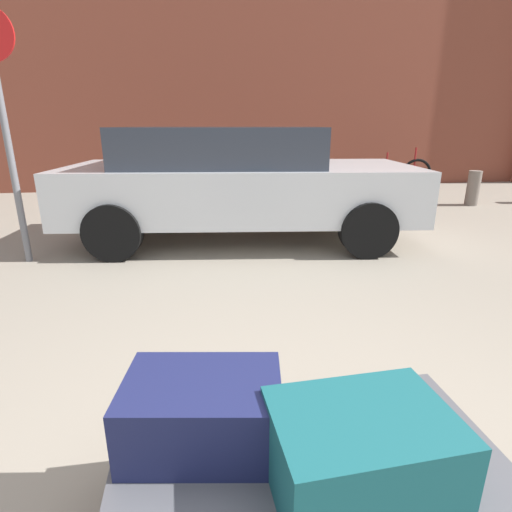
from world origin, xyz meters
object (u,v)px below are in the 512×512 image
luggage_cart (307,469)px  no_parking_sign (3,114)px  bollard_kerb_near (334,192)px  bollard_kerb_far (473,188)px  suitcase_teal_rear_right (360,451)px  suitcase_navy_stacked_top (203,411)px  bicycle_leaning (394,175)px  parked_car (236,181)px  bollard_kerb_mid (402,190)px

luggage_cart → no_parking_sign: size_ratio=0.54×
bollard_kerb_near → bollard_kerb_far: same height
suitcase_teal_rear_right → no_parking_sign: size_ratio=0.22×
suitcase_navy_stacked_top → bicycle_leaning: (4.47, 7.36, -0.10)m
suitcase_navy_stacked_top → bollard_kerb_far: size_ratio=0.87×
suitcase_navy_stacked_top → parked_car: parked_car is taller
suitcase_navy_stacked_top → no_parking_sign: (-1.84, 3.39, 1.08)m
suitcase_teal_rear_right → bicycle_leaning: (3.99, 7.64, -0.11)m
bicycle_leaning → bollard_kerb_far: bicycle_leaning is taller
bollard_kerb_mid → bollard_kerb_near: bearing=180.0°
parked_car → bollard_kerb_far: size_ratio=7.04×
luggage_cart → suitcase_navy_stacked_top: bearing=161.9°
bollard_kerb_mid → bollard_kerb_far: same height
suitcase_teal_rear_right → bicycle_leaning: 8.62m
suitcase_teal_rear_right → bicycle_leaning: bearing=59.7°
suitcase_navy_stacked_top → bollard_kerb_mid: size_ratio=0.87×
luggage_cart → bollard_kerb_mid: bearing=59.4°
bicycle_leaning → bollard_kerb_near: 2.67m
suitcase_navy_stacked_top → bicycle_leaning: bicycle_leaning is taller
luggage_cart → bollard_kerb_far: (4.80, 5.73, 0.05)m
suitcase_teal_rear_right → parked_car: 4.25m
suitcase_teal_rear_right → suitcase_navy_stacked_top: 0.55m
bollard_kerb_near → parked_car: bearing=-139.1°
bollard_kerb_near → bollard_kerb_far: 2.71m
parked_car → bollard_kerb_mid: 3.62m
suitcase_teal_rear_right → bollard_kerb_near: (1.98, 5.89, -0.16)m
parked_car → bollard_kerb_near: size_ratio=7.04×
parked_car → bollard_kerb_far: bearing=19.7°
bollard_kerb_mid → suitcase_teal_rear_right: bearing=-119.0°
suitcase_teal_rear_right → no_parking_sign: (-2.32, 3.66, 1.07)m
bicycle_leaning → suitcase_teal_rear_right: bearing=-117.6°
suitcase_navy_stacked_top → suitcase_teal_rear_right: bearing=-21.0°
luggage_cart → bicycle_leaning: (4.11, 7.48, 0.10)m
bollard_kerb_near → bollard_kerb_mid: (1.29, 0.00, 0.00)m
suitcase_teal_rear_right → bollard_kerb_mid: 6.73m
bicycle_leaning → no_parking_sign: no_parking_sign is taller
suitcase_navy_stacked_top → no_parking_sign: 4.00m
suitcase_navy_stacked_top → bollard_kerb_far: bearing=56.1°
parked_car → bollard_kerb_mid: size_ratio=7.04×
suitcase_navy_stacked_top → bicycle_leaning: size_ratio=0.32×
suitcase_navy_stacked_top → bollard_kerb_near: size_ratio=0.87×
bicycle_leaning → bollard_kerb_mid: size_ratio=2.77×
suitcase_navy_stacked_top → no_parking_sign: size_ratio=0.22×
luggage_cart → bollard_kerb_mid: 6.65m
luggage_cart → no_parking_sign: (-2.20, 3.51, 1.28)m
bollard_kerb_far → suitcase_teal_rear_right: bearing=-128.5°
bollard_kerb_near → luggage_cart: bearing=-110.1°
bollard_kerb_near → bollard_kerb_mid: size_ratio=1.00×
suitcase_teal_rear_right → bollard_kerb_mid: bollard_kerb_mid is taller
bollard_kerb_near → bollard_kerb_mid: bearing=0.0°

